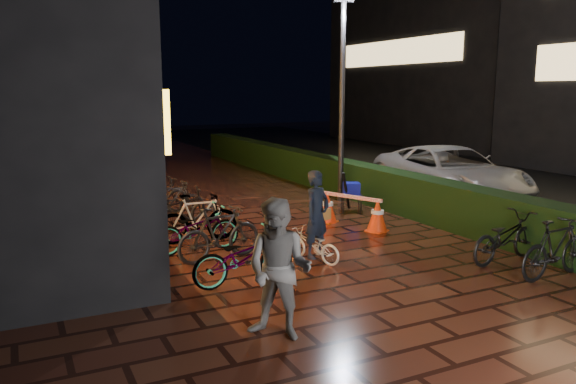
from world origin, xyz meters
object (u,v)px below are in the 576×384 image
bystander_person (279,269)px  van (450,173)px  cart_assembly (351,190)px  cyclist (315,229)px  traffic_barrier (351,211)px

bystander_person → van: size_ratio=0.33×
van → cart_assembly: (-3.38, -0.18, -0.20)m
cyclist → cart_assembly: cyclist is taller
bystander_person → cart_assembly: bearing=97.7°
cart_assembly → traffic_barrier: bearing=-121.9°
bystander_person → cart_assembly: (4.75, 5.83, -0.34)m
cyclist → traffic_barrier: size_ratio=0.95×
cart_assembly → van: bearing=3.0°
traffic_barrier → cart_assembly: 1.61m
cart_assembly → cyclist: bearing=-130.8°
traffic_barrier → cart_assembly: cart_assembly is taller
traffic_barrier → cart_assembly: size_ratio=1.66×
traffic_barrier → cyclist: bearing=-135.8°
bystander_person → traffic_barrier: bystander_person is taller
bystander_person → cyclist: bystander_person is taller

